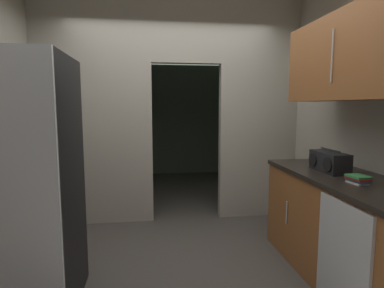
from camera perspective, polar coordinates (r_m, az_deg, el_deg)
name	(u,v)px	position (r m, az deg, el deg)	size (l,w,h in m)	color
ground	(184,272)	(3.04, -1.40, -22.12)	(20.00, 20.00, 0.00)	#47423D
kitchen_partition	(168,103)	(4.03, -4.35, 7.36)	(3.31, 0.12, 2.83)	#ADA899
adjoining_room_shell	(164,109)	(5.97, -5.11, 6.29)	(3.31, 2.89, 2.83)	slate
refrigerator	(18,186)	(2.56, -28.96, -6.67)	(0.77, 0.79, 1.82)	black
lower_cabinet_run	(343,228)	(3.03, 25.61, -13.56)	(0.67, 1.73, 0.90)	brown
dishwasher	(342,263)	(2.50, 25.42, -18.77)	(0.02, 0.56, 0.84)	#B7BABC
upper_cabinet_counterside	(353,56)	(2.88, 27.12, 13.91)	(0.36, 1.56, 0.69)	brown
boombox	(329,162)	(3.05, 23.53, -2.95)	(0.19, 0.40, 0.20)	black
book_stack	(358,179)	(2.68, 27.77, -5.65)	(0.14, 0.17, 0.06)	beige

